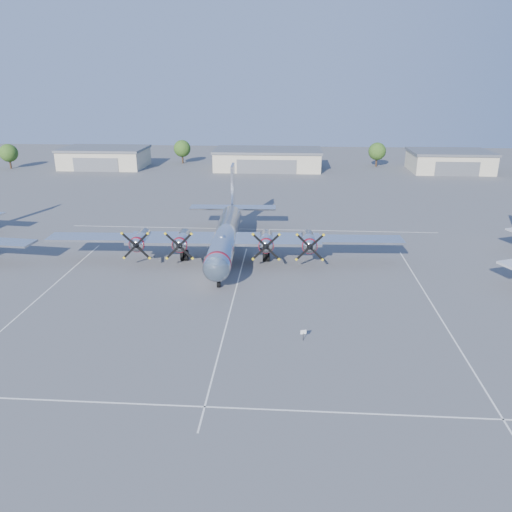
# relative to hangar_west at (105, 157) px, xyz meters

# --- Properties ---
(ground) EXTENTS (260.00, 260.00, 0.00)m
(ground) POSITION_rel_hangar_west_xyz_m (45.00, -81.96, -2.71)
(ground) COLOR #4F4F51
(ground) RESTS_ON ground
(parking_lines) EXTENTS (60.00, 50.08, 0.01)m
(parking_lines) POSITION_rel_hangar_west_xyz_m (45.00, -83.71, -2.71)
(parking_lines) COLOR silver
(parking_lines) RESTS_ON ground
(hangar_west) EXTENTS (22.60, 14.60, 5.40)m
(hangar_west) POSITION_rel_hangar_west_xyz_m (0.00, 0.00, 0.00)
(hangar_west) COLOR #B5AD8F
(hangar_west) RESTS_ON ground
(hangar_center) EXTENTS (28.60, 14.60, 5.40)m
(hangar_center) POSITION_rel_hangar_west_xyz_m (45.00, -0.00, -0.00)
(hangar_center) COLOR #B5AD8F
(hangar_center) RESTS_ON ground
(hangar_east) EXTENTS (20.60, 14.60, 5.40)m
(hangar_east) POSITION_rel_hangar_west_xyz_m (93.00, 0.00, 0.00)
(hangar_east) COLOR #B5AD8F
(hangar_east) RESTS_ON ground
(tree_far_west) EXTENTS (4.80, 4.80, 6.64)m
(tree_far_west) POSITION_rel_hangar_west_xyz_m (-25.00, -3.96, 1.51)
(tree_far_west) COLOR #382619
(tree_far_west) RESTS_ON ground
(tree_west) EXTENTS (4.80, 4.80, 6.64)m
(tree_west) POSITION_rel_hangar_west_xyz_m (20.00, 8.04, 1.51)
(tree_west) COLOR #382619
(tree_west) RESTS_ON ground
(tree_east) EXTENTS (4.80, 4.80, 6.64)m
(tree_east) POSITION_rel_hangar_west_xyz_m (75.00, 6.04, 1.51)
(tree_east) COLOR #382619
(tree_east) RESTS_ON ground
(main_bomber_b29) EXTENTS (48.51, 34.19, 10.45)m
(main_bomber_b29) POSITION_rel_hangar_west_xyz_m (42.46, -70.07, -2.71)
(main_bomber_b29) COLOR silver
(main_bomber_b29) RESTS_ON ground
(info_placard) EXTENTS (0.57, 0.20, 1.10)m
(info_placard) POSITION_rel_hangar_west_xyz_m (52.66, -93.30, -1.94)
(info_placard) COLOR black
(info_placard) RESTS_ON ground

